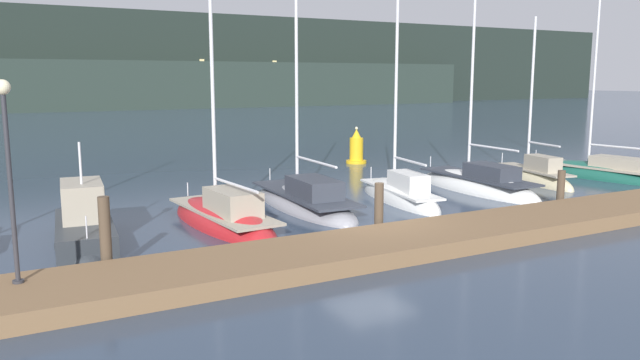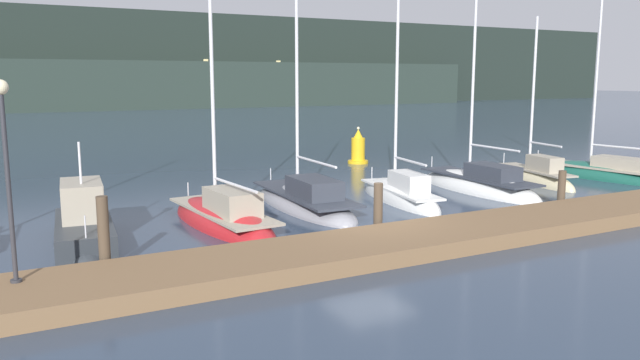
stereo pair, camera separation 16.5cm
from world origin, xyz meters
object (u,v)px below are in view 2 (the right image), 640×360
sailboat_berth_6 (400,198)px  channel_buoy (358,149)px  dock_lamppost (6,150)px  sailboat_berth_9 (603,176)px  sailboat_berth_7 (479,189)px  sailboat_berth_8 (535,180)px  sailboat_berth_5 (305,204)px  motorboat_berth_3 (84,233)px  sailboat_berth_4 (223,222)px

sailboat_berth_6 → channel_buoy: size_ratio=4.84×
dock_lamppost → sailboat_berth_6: bearing=20.5°
sailboat_berth_6 → channel_buoy: bearing=66.8°
sailboat_berth_9 → sailboat_berth_7: bearing=178.5°
sailboat_berth_9 → sailboat_berth_8: bearing=171.6°
sailboat_berth_5 → sailboat_berth_7: 8.14m
sailboat_berth_5 → sailboat_berth_9: (15.87, -0.70, -0.03)m
sailboat_berth_7 → dock_lamppost: 19.23m
sailboat_berth_6 → sailboat_berth_9: size_ratio=0.86×
motorboat_berth_3 → sailboat_berth_4: bearing=1.3°
sailboat_berth_4 → sailboat_berth_9: size_ratio=0.92×
sailboat_berth_4 → dock_lamppost: sailboat_berth_4 is taller
sailboat_berth_4 → sailboat_berth_9: bearing=1.8°
sailboat_berth_7 → sailboat_berth_8: 3.81m
sailboat_berth_9 → channel_buoy: (-7.64, 10.20, 0.68)m
sailboat_berth_6 → dock_lamppost: size_ratio=2.32×
motorboat_berth_3 → sailboat_berth_7: bearing=3.2°
sailboat_berth_9 → dock_lamppost: size_ratio=2.69×
sailboat_berth_4 → sailboat_berth_7: bearing=3.9°
sailboat_berth_8 → channel_buoy: 10.32m
sailboat_berth_8 → channel_buoy: (-3.68, 9.62, 0.65)m
motorboat_berth_3 → sailboat_berth_6: sailboat_berth_6 is taller
channel_buoy → sailboat_berth_6: bearing=-113.2°
sailboat_berth_7 → channel_buoy: 10.02m
sailboat_berth_5 → channel_buoy: bearing=49.1°
sailboat_berth_6 → sailboat_berth_9: sailboat_berth_9 is taller
sailboat_berth_4 → sailboat_berth_7: size_ratio=1.02×
motorboat_berth_3 → sailboat_berth_5: 8.14m
sailboat_berth_9 → motorboat_berth_3: bearing=-178.3°
dock_lamppost → sailboat_berth_5: bearing=30.7°
sailboat_berth_7 → channel_buoy: bearing=89.4°
motorboat_berth_3 → sailboat_berth_9: bearing=1.7°
sailboat_berth_4 → sailboat_berth_6: sailboat_berth_4 is taller
sailboat_berth_5 → sailboat_berth_9: 15.89m
sailboat_berth_6 → sailboat_berth_7: sailboat_berth_7 is taller
sailboat_berth_7 → sailboat_berth_9: 7.75m
sailboat_berth_7 → sailboat_berth_8: size_ratio=1.27×
sailboat_berth_5 → sailboat_berth_7: (8.13, -0.50, -0.03)m
sailboat_berth_5 → sailboat_berth_7: sailboat_berth_5 is taller
sailboat_berth_5 → channel_buoy: size_ratio=5.61×
motorboat_berth_3 → sailboat_berth_5: sailboat_berth_5 is taller
dock_lamppost → sailboat_berth_9: bearing=11.5°
sailboat_berth_4 → sailboat_berth_5: size_ratio=0.92×
dock_lamppost → sailboat_berth_4: bearing=36.3°
sailboat_berth_5 → sailboat_berth_6: bearing=-11.6°
sailboat_berth_5 → sailboat_berth_9: sailboat_berth_5 is taller
sailboat_berth_8 → dock_lamppost: (-21.94, -5.84, 3.18)m
motorboat_berth_3 → sailboat_berth_7: (16.15, 0.90, -0.18)m
sailboat_berth_4 → sailboat_berth_8: (15.59, 1.18, 0.01)m
sailboat_berth_6 → channel_buoy: 11.21m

